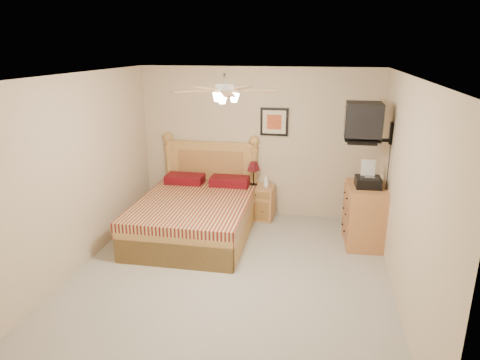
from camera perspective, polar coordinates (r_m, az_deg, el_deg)
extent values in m
plane|color=#A09C90|center=(5.60, -1.33, -12.71)|extent=(4.50, 4.50, 0.00)
cube|color=white|center=(4.85, -1.54, 13.72)|extent=(4.00, 4.50, 0.04)
cube|color=beige|center=(7.23, 2.40, 4.95)|extent=(4.00, 0.04, 2.50)
cube|color=beige|center=(3.12, -10.56, -13.11)|extent=(4.00, 0.04, 2.50)
cube|color=beige|center=(5.84, -20.98, 0.72)|extent=(0.04, 4.50, 2.50)
cube|color=beige|center=(5.07, 21.24, -1.76)|extent=(0.04, 4.50, 2.50)
cube|color=#C07C46|center=(7.26, 2.42, -2.94)|extent=(0.55, 0.42, 0.57)
imported|color=white|center=(7.10, 3.49, -0.11)|extent=(0.10, 0.11, 0.21)
cube|color=black|center=(7.10, 4.59, 7.73)|extent=(0.46, 0.04, 0.46)
cube|color=#B06735|center=(6.53, 16.26, -4.52)|extent=(0.58, 0.80, 0.90)
imported|color=#C1B196|center=(6.57, 16.02, -0.04)|extent=(0.26, 0.32, 0.03)
imported|color=gray|center=(6.57, 16.25, 0.15)|extent=(0.30, 0.34, 0.02)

